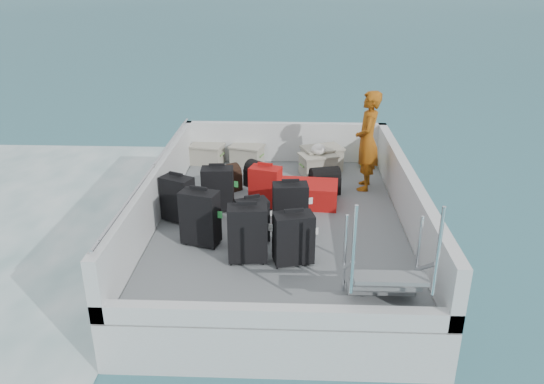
{
  "coord_description": "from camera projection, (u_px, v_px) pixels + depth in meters",
  "views": [
    {
      "loc": [
        0.15,
        -6.7,
        3.81
      ],
      "look_at": [
        -0.12,
        0.01,
        1.0
      ],
      "focal_mm": 35.0,
      "sensor_mm": 36.0,
      "label": 1
    }
  ],
  "objects": [
    {
      "name": "white_bag",
      "position": [
        318.0,
        151.0,
        8.8
      ],
      "size": [
        0.24,
        0.24,
        0.18
      ],
      "primitive_type": "ellipsoid",
      "color": "white",
      "rests_on": "crate_2"
    },
    {
      "name": "ground",
      "position": [
        280.0,
        256.0,
        7.65
      ],
      "size": [
        160.0,
        160.0,
        0.0
      ],
      "primitive_type": "plane",
      "color": "#184655",
      "rests_on": "ground"
    },
    {
      "name": "duffel_1",
      "position": [
        261.0,
        178.0,
        8.39
      ],
      "size": [
        0.59,
        0.57,
        0.32
      ],
      "primitive_type": null,
      "rotation": [
        0.0,
        0.0,
        -0.72
      ],
      "color": "black",
      "rests_on": "deck"
    },
    {
      "name": "suitcase_7",
      "position": [
        290.0,
        207.0,
        6.98
      ],
      "size": [
        0.48,
        0.31,
        0.64
      ],
      "primitive_type": "cube",
      "rotation": [
        0.0,
        0.0,
        0.11
      ],
      "color": "black",
      "rests_on": "deck"
    },
    {
      "name": "ferry_hull",
      "position": [
        280.0,
        238.0,
        7.54
      ],
      "size": [
        3.6,
        5.0,
        0.6
      ],
      "primitive_type": "cube",
      "color": "silver",
      "rests_on": "ground"
    },
    {
      "name": "crate_2",
      "position": [
        318.0,
        166.0,
        8.9
      ],
      "size": [
        0.65,
        0.55,
        0.33
      ],
      "primitive_type": "cube",
      "rotation": [
        0.0,
        0.0,
        0.35
      ],
      "color": "#A9A693",
      "rests_on": "deck"
    },
    {
      "name": "suitcase_5",
      "position": [
        265.0,
        187.0,
        7.65
      ],
      "size": [
        0.49,
        0.37,
        0.61
      ],
      "primitive_type": "cube",
      "rotation": [
        0.0,
        0.0,
        -0.29
      ],
      "color": "#B40D11",
      "rests_on": "deck"
    },
    {
      "name": "suitcase_3",
      "position": [
        248.0,
        234.0,
        6.18
      ],
      "size": [
        0.48,
        0.3,
        0.7
      ],
      "primitive_type": "cube",
      "rotation": [
        0.0,
        0.0,
        0.08
      ],
      "color": "black",
      "rests_on": "deck"
    },
    {
      "name": "suitcase_6",
      "position": [
        293.0,
        239.0,
        6.15
      ],
      "size": [
        0.51,
        0.37,
        0.63
      ],
      "primitive_type": "cube",
      "rotation": [
        0.0,
        0.0,
        0.24
      ],
      "color": "black",
      "rests_on": "deck"
    },
    {
      "name": "crate_0",
      "position": [
        207.0,
        155.0,
        9.43
      ],
      "size": [
        0.6,
        0.47,
        0.32
      ],
      "primitive_type": "cube",
      "rotation": [
        0.0,
        0.0,
        -0.21
      ],
      "color": "#A9A693",
      "rests_on": "deck"
    },
    {
      "name": "deck_fittings",
      "position": [
        306.0,
        203.0,
        6.96
      ],
      "size": [
        3.6,
        5.0,
        0.9
      ],
      "color": "silver",
      "rests_on": "deck"
    },
    {
      "name": "duffel_0",
      "position": [
        223.0,
        182.0,
        8.24
      ],
      "size": [
        0.59,
        0.56,
        0.32
      ],
      "primitive_type": null,
      "rotation": [
        0.0,
        0.0,
        0.69
      ],
      "color": "black",
      "rests_on": "deck"
    },
    {
      "name": "suitcase_0",
      "position": [
        200.0,
        218.0,
        6.57
      ],
      "size": [
        0.51,
        0.38,
        0.71
      ],
      "primitive_type": "cube",
      "rotation": [
        0.0,
        0.0,
        -0.28
      ],
      "color": "black",
      "rests_on": "deck"
    },
    {
      "name": "suitcase_2",
      "position": [
        218.0,
        189.0,
        7.53
      ],
      "size": [
        0.46,
        0.29,
        0.64
      ],
      "primitive_type": "cube",
      "rotation": [
        0.0,
        0.0,
        0.07
      ],
      "color": "black",
      "rests_on": "deck"
    },
    {
      "name": "duffel_2",
      "position": [
        325.0,
        183.0,
        8.18
      ],
      "size": [
        0.5,
        0.4,
        0.32
      ],
      "primitive_type": null,
      "rotation": [
        0.0,
        0.0,
        0.25
      ],
      "color": "black",
      "rests_on": "deck"
    },
    {
      "name": "suitcase_4",
      "position": [
        252.0,
        222.0,
        6.63
      ],
      "size": [
        0.45,
        0.36,
        0.58
      ],
      "primitive_type": "cube",
      "rotation": [
        0.0,
        0.0,
        0.39
      ],
      "color": "black",
      "rests_on": "deck"
    },
    {
      "name": "crate_3",
      "position": [
        322.0,
        159.0,
        9.13
      ],
      "size": [
        0.74,
        0.63,
        0.38
      ],
      "primitive_type": "cube",
      "rotation": [
        0.0,
        0.0,
        0.37
      ],
      "color": "#A9A693",
      "rests_on": "deck"
    },
    {
      "name": "crate_1",
      "position": [
        247.0,
        156.0,
        9.41
      ],
      "size": [
        0.61,
        0.5,
        0.32
      ],
      "primitive_type": "cube",
      "rotation": [
        0.0,
        0.0,
        -0.31
      ],
      "color": "#A9A693",
      "rests_on": "deck"
    },
    {
      "name": "yellow_bag",
      "position": [
        366.0,
        161.0,
        9.26
      ],
      "size": [
        0.28,
        0.26,
        0.22
      ],
      "primitive_type": "ellipsoid",
      "color": "yellow",
      "rests_on": "deck"
    },
    {
      "name": "suitcase_8",
      "position": [
        309.0,
        194.0,
        7.78
      ],
      "size": [
        0.88,
        0.62,
        0.33
      ],
      "primitive_type": "cube",
      "rotation": [
        0.0,
        0.0,
        1.48
      ],
      "color": "#B40D11",
      "rests_on": "deck"
    },
    {
      "name": "suitcase_1",
      "position": [
        178.0,
        199.0,
        7.2
      ],
      "size": [
        0.49,
        0.4,
        0.64
      ],
      "primitive_type": "cube",
      "rotation": [
        0.0,
        0.0,
        -0.44
      ],
      "color": "black",
      "rests_on": "deck"
    },
    {
      "name": "deck",
      "position": [
        281.0,
        218.0,
        7.42
      ],
      "size": [
        3.3,
        4.7,
        0.02
      ],
      "primitive_type": "cube",
      "color": "slate",
      "rests_on": "ferry_hull"
    },
    {
      "name": "passenger",
      "position": [
        367.0,
        141.0,
        8.13
      ],
      "size": [
        0.45,
        0.62,
        1.55
      ],
      "primitive_type": "imported",
      "rotation": [
        0.0,
        0.0,
        -1.73
      ],
      "color": "#CE6913",
      "rests_on": "deck"
    }
  ]
}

